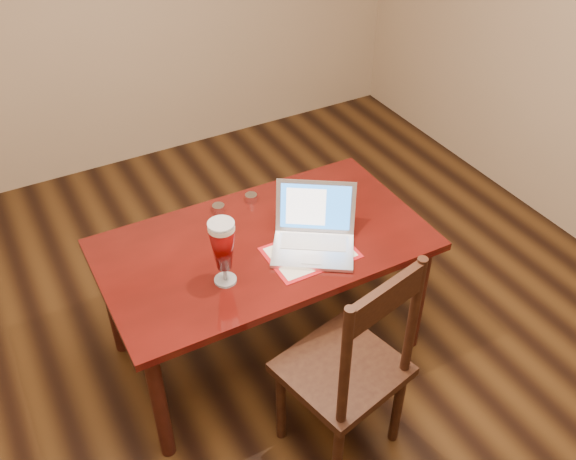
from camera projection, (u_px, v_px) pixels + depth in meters
ground at (280, 406)px, 3.06m from camera, size 5.00×5.00×0.00m
room_shell at (275, 54)px, 1.97m from camera, size 4.51×5.01×2.71m
dining_table at (265, 255)px, 2.96m from camera, size 1.50×0.85×1.01m
dining_chair at (349, 369)px, 2.60m from camera, size 0.54×0.53×1.08m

